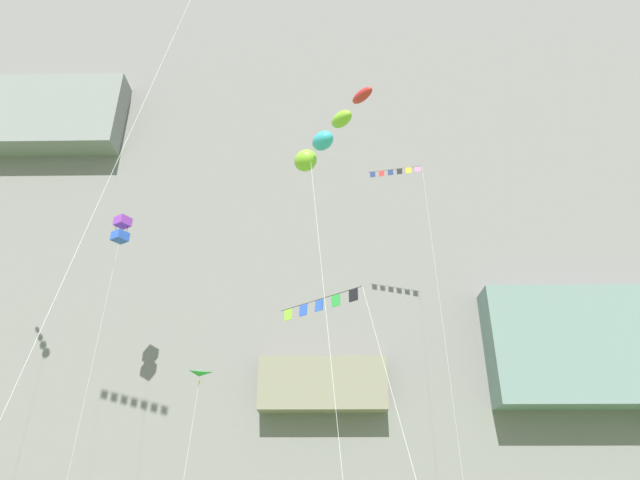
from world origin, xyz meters
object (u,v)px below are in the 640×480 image
kite_box_front_field (121,230)px  kite_banner_mid_right (324,313)px  kite_windsock_mid_center (321,143)px  kite_banner_near_cliff (399,187)px  kite_delta_far_left (197,390)px

kite_box_front_field → kite_banner_mid_right: bearing=-46.6°
kite_box_front_field → kite_windsock_mid_center: bearing=-50.2°
kite_box_front_field → kite_banner_near_cliff: kite_banner_near_cliff is taller
kite_windsock_mid_center → kite_box_front_field: bearing=129.8°
kite_banner_mid_right → kite_banner_near_cliff: (5.88, 17.04, 16.05)m
kite_delta_far_left → kite_windsock_mid_center: (7.28, -13.76, 7.03)m
kite_delta_far_left → kite_banner_near_cliff: size_ratio=0.32×
kite_delta_far_left → kite_windsock_mid_center: size_ratio=0.55×
kite_delta_far_left → kite_banner_near_cliff: bearing=22.1°
kite_delta_far_left → kite_box_front_field: size_ratio=0.39×
kite_box_front_field → kite_banner_near_cliff: size_ratio=0.82×
kite_banner_mid_right → kite_delta_far_left: bearing=122.2°
kite_delta_far_left → kite_banner_mid_right: kite_banner_mid_right is taller
kite_delta_far_left → kite_windsock_mid_center: bearing=-62.1°
kite_banner_near_cliff → kite_windsock_mid_center: bearing=-107.3°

